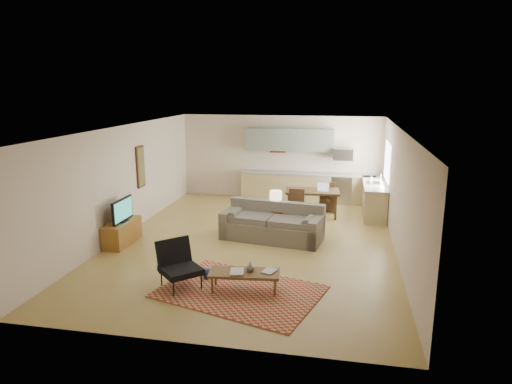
% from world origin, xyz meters
% --- Properties ---
extents(room, '(9.00, 9.00, 9.00)m').
position_xyz_m(room, '(0.00, 0.00, 1.35)').
color(room, '#A18543').
rests_on(room, ground).
extents(kitchen_counter_back, '(4.26, 0.64, 0.92)m').
position_xyz_m(kitchen_counter_back, '(0.90, 4.18, 0.46)').
color(kitchen_counter_back, tan).
rests_on(kitchen_counter_back, ground).
extents(kitchen_counter_right, '(0.64, 2.26, 0.92)m').
position_xyz_m(kitchen_counter_right, '(2.93, 3.00, 0.46)').
color(kitchen_counter_right, tan).
rests_on(kitchen_counter_right, ground).
extents(kitchen_range, '(0.62, 0.62, 0.90)m').
position_xyz_m(kitchen_range, '(2.00, 4.18, 0.45)').
color(kitchen_range, '#A5A8AD').
rests_on(kitchen_range, ground).
extents(kitchen_microwave, '(0.62, 0.40, 0.35)m').
position_xyz_m(kitchen_microwave, '(2.00, 4.20, 1.55)').
color(kitchen_microwave, '#A5A8AD').
rests_on(kitchen_microwave, room).
extents(upper_cabinets, '(2.80, 0.34, 0.70)m').
position_xyz_m(upper_cabinets, '(0.30, 4.33, 1.95)').
color(upper_cabinets, gray).
rests_on(upper_cabinets, room).
extents(window_right, '(0.02, 1.40, 1.05)m').
position_xyz_m(window_right, '(3.23, 3.00, 1.55)').
color(window_right, white).
rests_on(window_right, room).
extents(wall_art_left, '(0.06, 0.42, 1.10)m').
position_xyz_m(wall_art_left, '(-3.21, 0.90, 1.55)').
color(wall_art_left, olive).
rests_on(wall_art_left, room).
extents(triptych, '(1.70, 0.04, 0.50)m').
position_xyz_m(triptych, '(-0.10, 4.47, 1.75)').
color(triptych, beige).
rests_on(triptych, room).
extents(rug, '(3.20, 2.63, 0.02)m').
position_xyz_m(rug, '(0.29, -2.71, 0.01)').
color(rug, maroon).
rests_on(rug, floor).
extents(sofa, '(2.64, 1.48, 0.87)m').
position_xyz_m(sofa, '(0.40, 0.25, 0.43)').
color(sofa, '#625A4D').
rests_on(sofa, floor).
extents(coffee_table, '(1.32, 0.64, 0.38)m').
position_xyz_m(coffee_table, '(0.37, -2.67, 0.19)').
color(coffee_table, '#553A1D').
rests_on(coffee_table, floor).
extents(book_a, '(0.36, 0.42, 0.03)m').
position_xyz_m(book_a, '(0.12, -2.75, 0.39)').
color(book_a, maroon).
rests_on(book_a, coffee_table).
extents(book_b, '(0.39, 0.42, 0.02)m').
position_xyz_m(book_b, '(0.71, -2.54, 0.39)').
color(book_b, navy).
rests_on(book_b, coffee_table).
extents(vase, '(0.22, 0.22, 0.16)m').
position_xyz_m(vase, '(0.46, -2.61, 0.46)').
color(vase, black).
rests_on(vase, coffee_table).
extents(armchair, '(1.08, 1.08, 0.87)m').
position_xyz_m(armchair, '(-0.80, -2.76, 0.44)').
color(armchair, black).
rests_on(armchair, floor).
extents(tv_credenza, '(0.46, 1.19, 0.55)m').
position_xyz_m(tv_credenza, '(-3.00, -0.73, 0.27)').
color(tv_credenza, brown).
rests_on(tv_credenza, floor).
extents(tv, '(0.09, 0.91, 0.55)m').
position_xyz_m(tv, '(-2.96, -0.73, 0.82)').
color(tv, black).
rests_on(tv, tv_credenza).
extents(console_table, '(0.62, 0.51, 0.62)m').
position_xyz_m(console_table, '(0.42, 0.70, 0.31)').
color(console_table, '#382617').
rests_on(console_table, floor).
extents(table_lamp, '(0.36, 0.36, 0.50)m').
position_xyz_m(table_lamp, '(0.42, 0.70, 0.87)').
color(table_lamp, beige).
rests_on(table_lamp, console_table).
extents(dining_table, '(1.56, 0.97, 0.76)m').
position_xyz_m(dining_table, '(1.20, 2.47, 0.38)').
color(dining_table, '#382617').
rests_on(dining_table, floor).
extents(dining_chair_near, '(0.44, 0.46, 0.89)m').
position_xyz_m(dining_chair_near, '(0.80, 1.79, 0.45)').
color(dining_chair_near, '#382617').
rests_on(dining_chair_near, floor).
extents(dining_chair_far, '(0.44, 0.46, 0.91)m').
position_xyz_m(dining_chair_far, '(1.60, 3.15, 0.45)').
color(dining_chair_far, '#382617').
rests_on(dining_chair_far, floor).
extents(laptop, '(0.32, 0.24, 0.24)m').
position_xyz_m(laptop, '(1.50, 2.37, 0.88)').
color(laptop, '#A5A8AD').
rests_on(laptop, dining_table).
extents(soap_bottle, '(0.11, 0.11, 0.19)m').
position_xyz_m(soap_bottle, '(2.83, 3.16, 1.02)').
color(soap_bottle, beige).
rests_on(soap_bottle, kitchen_counter_right).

